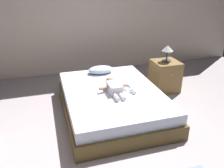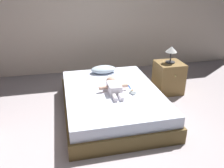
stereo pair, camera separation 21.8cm
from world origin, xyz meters
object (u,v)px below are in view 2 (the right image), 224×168
object	(u,v)px
lamp	(171,51)
toothbrush	(130,87)
pillow	(103,69)
baby_bottle	(132,92)
baby	(113,87)
nightstand	(168,77)
bed	(112,101)

from	to	relation	value
lamp	toothbrush	bearing A→B (deg)	-152.62
pillow	baby_bottle	size ratio (longest dim) A/B	3.55
pillow	baby_bottle	bearing A→B (deg)	-74.74
baby	lamp	world-z (taller)	lamp
nightstand	lamp	xyz separation A→B (m)	(0.00, 0.00, 0.50)
bed	lamp	world-z (taller)	lamp
baby_bottle	bed	bearing A→B (deg)	144.63
nightstand	baby_bottle	distance (m)	1.15
baby	nightstand	bearing A→B (deg)	24.33
pillow	baby	bearing A→B (deg)	-89.76
bed	toothbrush	size ratio (longest dim) A/B	12.24
toothbrush	baby_bottle	bearing A→B (deg)	-96.43
pillow	baby_bottle	world-z (taller)	pillow
bed	baby	xyz separation A→B (m)	(0.01, -0.04, 0.26)
baby	baby_bottle	bearing A→B (deg)	-30.79
lamp	baby	bearing A→B (deg)	-155.66
baby	lamp	bearing A→B (deg)	24.34
lamp	nightstand	bearing A→B (deg)	-90.00
nightstand	toothbrush	bearing A→B (deg)	-152.62
pillow	nightstand	world-z (taller)	nightstand
bed	baby	distance (m)	0.27
baby_bottle	baby	bearing A→B (deg)	149.21
toothbrush	lamp	bearing A→B (deg)	27.38
pillow	baby	size ratio (longest dim) A/B	0.74
baby	pillow	bearing A→B (deg)	90.24
bed	lamp	xyz separation A→B (m)	(1.18, 0.49, 0.60)
pillow	baby_bottle	distance (m)	0.97
baby_bottle	nightstand	bearing A→B (deg)	36.55
baby_bottle	pillow	bearing A→B (deg)	105.26
pillow	lamp	world-z (taller)	lamp
nightstand	lamp	bearing A→B (deg)	90.00
lamp	baby_bottle	xyz separation A→B (m)	(-0.92, -0.68, -0.38)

